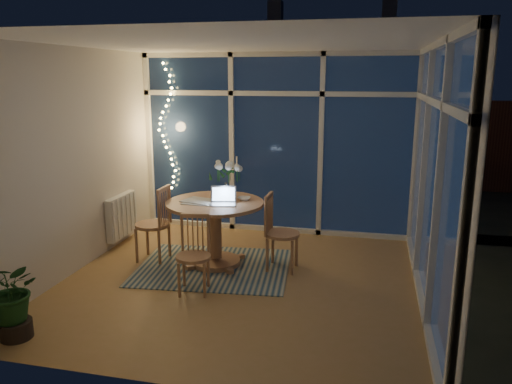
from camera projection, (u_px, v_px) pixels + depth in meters
floor at (242, 282)px, 5.64m from camera, size 4.00×4.00×0.00m
ceiling at (240, 43)px, 5.05m from camera, size 4.00×4.00×0.00m
wall_back at (276, 144)px, 7.24m from camera, size 4.00×0.04×2.60m
wall_front at (167, 220)px, 3.45m from camera, size 4.00×0.04×2.60m
wall_left at (75, 162)px, 5.79m from camera, size 0.04×4.00×2.60m
wall_right at (437, 177)px, 4.90m from camera, size 0.04×4.00×2.60m
window_wall_back at (276, 145)px, 7.20m from camera, size 4.00×0.10×2.60m
window_wall_right at (433, 177)px, 4.91m from camera, size 0.10×4.00×2.60m
radiator at (122, 216)px, 6.84m from camera, size 0.10×0.70×0.58m
fairy_lights at (166, 127)px, 7.44m from camera, size 0.24×0.10×1.85m
garden_patio at (327, 191)px, 10.29m from camera, size 12.00×6.00×0.10m
garden_fence at (307, 141)px, 10.65m from camera, size 11.00×0.08×1.80m
neighbour_roof at (334, 78)px, 13.13m from camera, size 7.00×3.00×2.20m
garden_shrubs at (247, 180)px, 8.94m from camera, size 0.90×0.90×0.90m
rug at (214, 267)px, 6.06m from camera, size 1.94×1.62×0.01m
dining_table at (215, 234)px, 6.06m from camera, size 1.29×1.29×0.80m
chair_left at (152, 223)px, 6.21m from camera, size 0.45×0.45×0.97m
chair_right at (282, 232)px, 5.91m from camera, size 0.44×0.44×0.94m
chair_front at (193, 255)px, 5.28m from camera, size 0.46×0.46×0.85m
laptop at (223, 196)px, 5.81m from camera, size 0.35×0.32×0.22m
flower_vase at (226, 189)px, 6.16m from camera, size 0.22×0.22×0.21m
bowl at (244, 199)px, 6.04m from camera, size 0.17×0.17×0.04m
newspapers at (199, 201)px, 5.97m from camera, size 0.41×0.32×0.01m
phone at (218, 204)px, 5.86m from camera, size 0.13×0.09×0.01m
potted_plant at (13, 298)px, 4.36m from camera, size 0.64×0.58×0.76m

